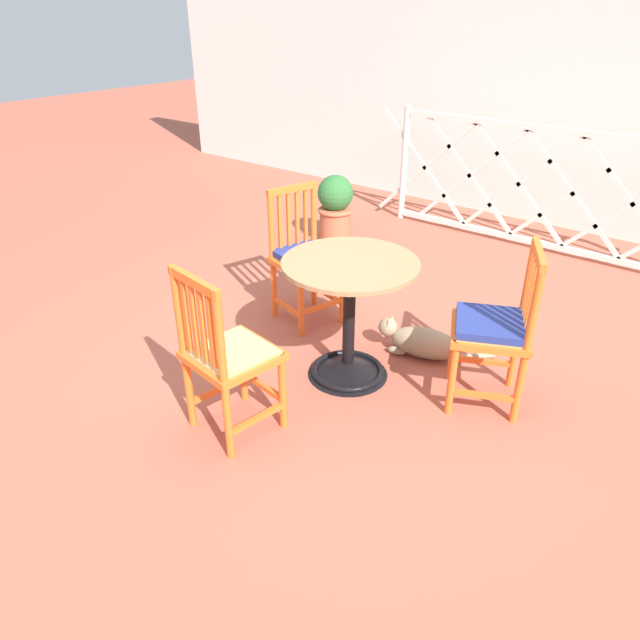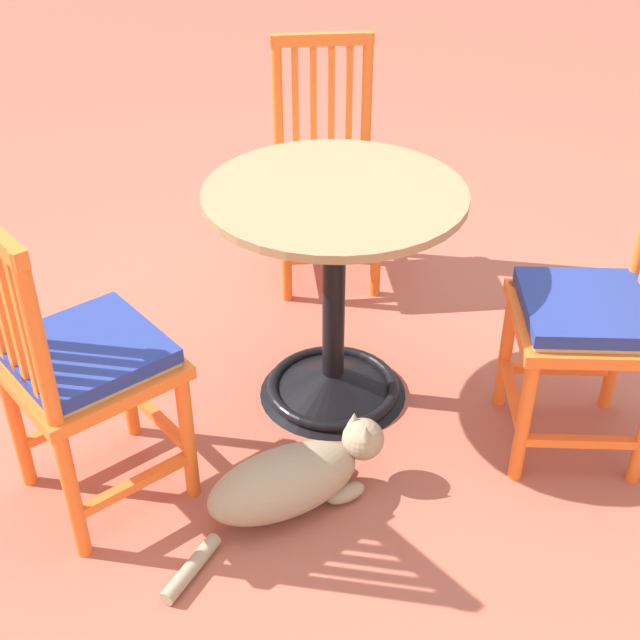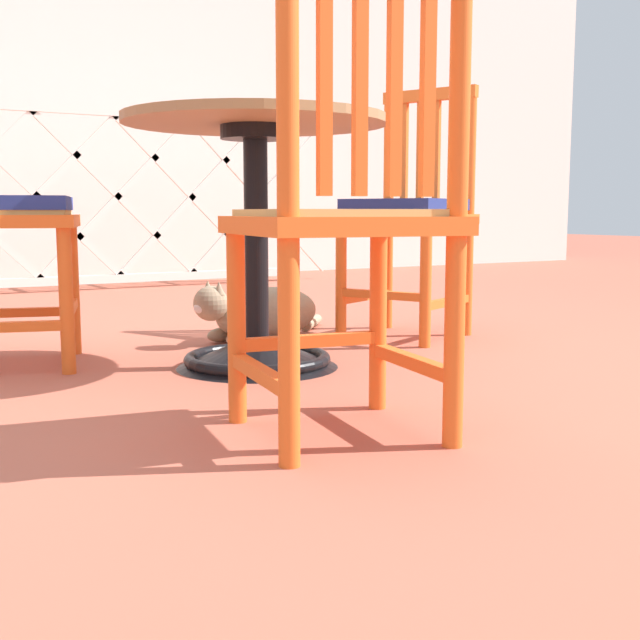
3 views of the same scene
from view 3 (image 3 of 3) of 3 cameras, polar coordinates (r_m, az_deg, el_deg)
ground_plane at (r=2.23m, az=-3.96°, el=-4.28°), size 24.00×24.00×0.00m
building_wall_backdrop at (r=5.80m, az=-21.18°, el=16.43°), size 10.00×0.20×2.80m
lattice_fence_panel at (r=4.98m, az=-16.56°, el=8.32°), size 3.33×0.06×1.10m
cafe_table at (r=2.40m, az=-4.46°, el=3.39°), size 0.76×0.76×0.73m
orange_chair_near_fence at (r=1.63m, az=1.78°, el=6.69°), size 0.46×0.46×0.91m
orange_chair_facing_out at (r=3.01m, az=6.23°, el=7.32°), size 0.53×0.53×0.91m
tabby_cat at (r=2.92m, az=-4.28°, el=0.42°), size 0.68×0.41×0.23m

